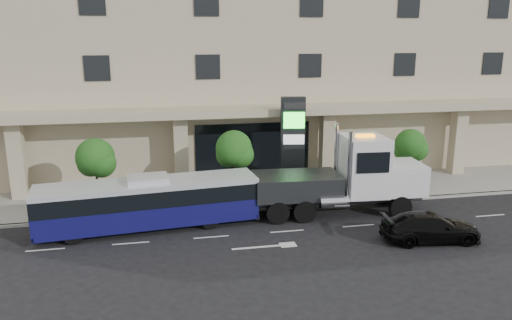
{
  "coord_description": "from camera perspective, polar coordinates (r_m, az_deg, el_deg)",
  "views": [
    {
      "loc": [
        -6.4,
        -25.23,
        10.02
      ],
      "look_at": [
        -0.97,
        2.0,
        3.06
      ],
      "focal_mm": 35.0,
      "sensor_mm": 36.0,
      "label": 1
    }
  ],
  "objects": [
    {
      "name": "ground",
      "position": [
        27.89,
        2.77,
        -6.99
      ],
      "size": [
        120.0,
        120.0,
        0.0
      ],
      "primitive_type": "plane",
      "color": "black",
      "rests_on": "ground"
    },
    {
      "name": "sidewalk",
      "position": [
        32.46,
        0.64,
        -3.76
      ],
      "size": [
        120.0,
        6.0,
        0.15
      ],
      "primitive_type": "cube",
      "color": "gray",
      "rests_on": "ground"
    },
    {
      "name": "curb",
      "position": [
        29.69,
        1.84,
        -5.5
      ],
      "size": [
        120.0,
        0.3,
        0.15
      ],
      "primitive_type": "cube",
      "color": "gray",
      "rests_on": "ground"
    },
    {
      "name": "convention_center",
      "position": [
        41.15,
        -2.41,
        14.0
      ],
      "size": [
        60.0,
        17.6,
        20.0
      ],
      "color": "#C0AF90",
      "rests_on": "ground"
    },
    {
      "name": "tree_left",
      "position": [
        29.85,
        -17.84,
        0.01
      ],
      "size": [
        2.27,
        2.2,
        4.22
      ],
      "color": "#422B19",
      "rests_on": "sidewalk"
    },
    {
      "name": "tree_mid",
      "position": [
        29.93,
        -2.49,
        1.01
      ],
      "size": [
        2.28,
        2.2,
        4.38
      ],
      "color": "#422B19",
      "rests_on": "sidewalk"
    },
    {
      "name": "tree_right",
      "position": [
        33.66,
        17.25,
        1.46
      ],
      "size": [
        2.1,
        2.0,
        4.04
      ],
      "color": "#422B19",
      "rests_on": "sidewalk"
    },
    {
      "name": "city_bus",
      "position": [
        26.96,
        -12.15,
        -4.73
      ],
      "size": [
        11.64,
        3.57,
        2.9
      ],
      "rotation": [
        0.0,
        0.0,
        0.1
      ],
      "color": "black",
      "rests_on": "ground"
    },
    {
      "name": "tow_truck",
      "position": [
        28.98,
        10.29,
        -2.06
      ],
      "size": [
        11.12,
        3.31,
        5.05
      ],
      "rotation": [
        0.0,
        0.0,
        -0.06
      ],
      "color": "#2D3033",
      "rests_on": "ground"
    },
    {
      "name": "black_sedan",
      "position": [
        26.56,
        19.32,
        -7.26
      ],
      "size": [
        5.13,
        2.57,
        1.43
      ],
      "primitive_type": "imported",
      "rotation": [
        0.0,
        0.0,
        1.45
      ],
      "color": "black",
      "rests_on": "ground"
    },
    {
      "name": "signage_pylon",
      "position": [
        31.91,
        4.19,
        1.82
      ],
      "size": [
        1.59,
        0.79,
        6.13
      ],
      "rotation": [
        0.0,
        0.0,
        -0.16
      ],
      "color": "black",
      "rests_on": "sidewalk"
    }
  ]
}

